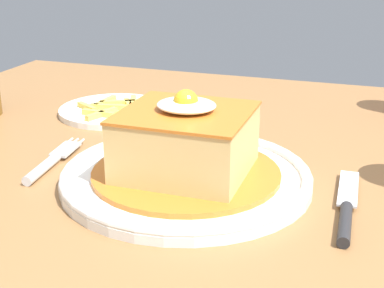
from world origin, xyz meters
The scene contains 6 objects.
dining_table centered at (0.00, 0.00, 0.66)m, with size 1.20×0.95×0.77m.
main_plate centered at (-0.06, -0.04, 0.78)m, with size 0.28×0.28×0.02m.
sandwich_meal centered at (-0.06, -0.04, 0.82)m, with size 0.21×0.21×0.10m.
fork centered at (-0.23, -0.05, 0.78)m, with size 0.03×0.14×0.01m.
knife centered at (0.11, -0.07, 0.78)m, with size 0.02×0.17×0.01m.
side_plate_fries centered at (-0.26, 0.17, 0.78)m, with size 0.17×0.17×0.02m.
Camera 1 is at (0.13, -0.58, 1.03)m, focal length 52.50 mm.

